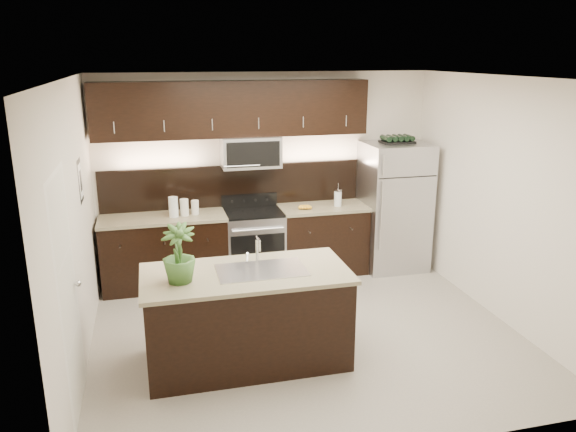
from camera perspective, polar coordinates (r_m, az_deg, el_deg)
The scene contains 12 objects.
ground at distance 6.25m, azimuth 1.78°, elevation -11.73°, with size 4.50×4.50×0.00m, color gray.
room_walls at distance 5.59m, azimuth 0.94°, elevation 3.50°, with size 4.52×4.02×2.71m.
counter_run at distance 7.49m, azimuth -5.05°, elevation -3.01°, with size 3.51×0.65×0.94m.
upper_fixtures at distance 7.27m, azimuth -5.36°, elevation 9.92°, with size 3.49×0.40×1.66m.
island at distance 5.53m, azimuth -4.20°, elevation -10.19°, with size 1.96×0.96×0.94m.
sink_faucet at distance 5.37m, azimuth -2.74°, elevation -5.35°, with size 0.84×0.50×0.28m.
refrigerator at distance 7.92m, azimuth 10.68°, elevation 0.97°, with size 0.85×0.77×1.77m, color #B2B2B7.
wine_rack at distance 7.74m, azimuth 11.04°, elevation 7.64°, with size 0.44×0.27×0.10m.
plant at distance 5.10m, azimuth -11.06°, elevation -3.78°, with size 0.30×0.30×0.54m, color #335A24.
canisters at distance 7.22m, azimuth -10.75°, elevation 0.89°, with size 0.38×0.16×0.26m.
french_press at distance 7.59m, azimuth 5.09°, elevation 1.86°, with size 0.11×0.11×0.31m.
bananas at distance 7.43m, azimuth 1.33°, elevation 0.93°, with size 0.19×0.14×0.06m, color gold.
Camera 1 is at (-1.51, -5.31, 2.92)m, focal length 35.00 mm.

